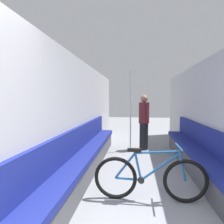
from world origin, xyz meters
The scene contains 7 objects.
wall_left centered at (-1.33, 2.95, 1.15)m, with size 0.10×9.11×2.29m, color #B2B2B7.
wall_right centered at (1.33, 2.95, 1.15)m, with size 0.10×9.11×2.29m, color #B2B2B7.
bench_seat_row_left centered at (-1.10, 2.87, 0.32)m, with size 0.40×4.87×0.93m.
bench_seat_row_right centered at (1.10, 2.87, 0.32)m, with size 0.40×4.87×0.93m.
bicycle centered at (0.08, 1.86, 0.33)m, with size 1.62×0.46×0.81m.
grab_pole_near centered at (-0.28, 4.61, 1.11)m, with size 0.08×0.08×2.27m.
passenger_standing centered at (0.11, 4.81, 0.81)m, with size 0.30×0.30×1.58m.
Camera 1 is at (-0.13, -0.98, 1.47)m, focal length 32.00 mm.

